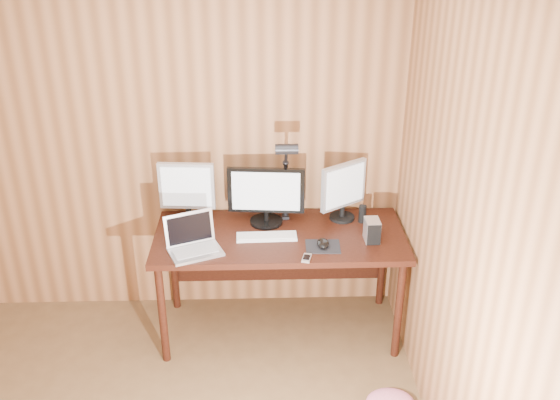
{
  "coord_description": "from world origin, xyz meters",
  "views": [
    {
      "loc": [
        0.82,
        -1.84,
        2.7
      ],
      "look_at": [
        0.93,
        1.58,
        1.02
      ],
      "focal_mm": 40.0,
      "sensor_mm": 36.0,
      "label": 1
    }
  ],
  "objects_px": {
    "phone": "(307,258)",
    "desk_lamp": "(286,170)",
    "laptop": "(193,242)",
    "keyboard": "(267,236)",
    "hard_drive": "(372,230)",
    "speaker": "(362,214)",
    "monitor_center": "(266,195)",
    "monitor_right": "(343,190)",
    "mouse": "(323,243)",
    "monitor_left": "(187,191)",
    "desk": "(279,245)"
  },
  "relations": [
    {
      "from": "phone",
      "to": "desk_lamp",
      "type": "bearing_deg",
      "value": 117.25
    },
    {
      "from": "laptop",
      "to": "keyboard",
      "type": "height_order",
      "value": "laptop"
    },
    {
      "from": "keyboard",
      "to": "hard_drive",
      "type": "xyz_separation_m",
      "value": [
        0.66,
        -0.05,
        0.06
      ]
    },
    {
      "from": "speaker",
      "to": "monitor_center",
      "type": "bearing_deg",
      "value": 179.44
    },
    {
      "from": "phone",
      "to": "speaker",
      "type": "height_order",
      "value": "speaker"
    },
    {
      "from": "hard_drive",
      "to": "speaker",
      "type": "relative_size",
      "value": 1.19
    },
    {
      "from": "monitor_right",
      "to": "keyboard",
      "type": "xyz_separation_m",
      "value": [
        -0.51,
        -0.24,
        -0.2
      ]
    },
    {
      "from": "keyboard",
      "to": "desk_lamp",
      "type": "relative_size",
      "value": 0.62
    },
    {
      "from": "phone",
      "to": "desk_lamp",
      "type": "xyz_separation_m",
      "value": [
        -0.11,
        0.45,
        0.38
      ]
    },
    {
      "from": "monitor_center",
      "to": "mouse",
      "type": "relative_size",
      "value": 4.32
    },
    {
      "from": "monitor_left",
      "to": "laptop",
      "type": "height_order",
      "value": "monitor_left"
    },
    {
      "from": "laptop",
      "to": "phone",
      "type": "height_order",
      "value": "laptop"
    },
    {
      "from": "monitor_center",
      "to": "desk_lamp",
      "type": "height_order",
      "value": "desk_lamp"
    },
    {
      "from": "mouse",
      "to": "desk_lamp",
      "type": "distance_m",
      "value": 0.53
    },
    {
      "from": "monitor_right",
      "to": "phone",
      "type": "xyz_separation_m",
      "value": [
        -0.27,
        -0.51,
        -0.21
      ]
    },
    {
      "from": "desk",
      "to": "desk_lamp",
      "type": "bearing_deg",
      "value": 59.97
    },
    {
      "from": "monitor_left",
      "to": "speaker",
      "type": "relative_size",
      "value": 3.47
    },
    {
      "from": "keyboard",
      "to": "mouse",
      "type": "bearing_deg",
      "value": -21.26
    },
    {
      "from": "monitor_center",
      "to": "phone",
      "type": "bearing_deg",
      "value": -58.23
    },
    {
      "from": "monitor_left",
      "to": "mouse",
      "type": "height_order",
      "value": "monitor_left"
    },
    {
      "from": "monitor_right",
      "to": "laptop",
      "type": "distance_m",
      "value": 1.04
    },
    {
      "from": "mouse",
      "to": "hard_drive",
      "type": "height_order",
      "value": "hard_drive"
    },
    {
      "from": "desk",
      "to": "speaker",
      "type": "bearing_deg",
      "value": 8.44
    },
    {
      "from": "desk",
      "to": "desk_lamp",
      "type": "distance_m",
      "value": 0.51
    },
    {
      "from": "hard_drive",
      "to": "desk_lamp",
      "type": "height_order",
      "value": "desk_lamp"
    },
    {
      "from": "desk",
      "to": "monitor_center",
      "type": "bearing_deg",
      "value": 133.57
    },
    {
      "from": "desk",
      "to": "hard_drive",
      "type": "relative_size",
      "value": 11.29
    },
    {
      "from": "monitor_right",
      "to": "mouse",
      "type": "relative_size",
      "value": 3.45
    },
    {
      "from": "monitor_right",
      "to": "mouse",
      "type": "distance_m",
      "value": 0.44
    },
    {
      "from": "monitor_center",
      "to": "mouse",
      "type": "distance_m",
      "value": 0.51
    },
    {
      "from": "desk",
      "to": "phone",
      "type": "distance_m",
      "value": 0.42
    },
    {
      "from": "desk",
      "to": "phone",
      "type": "xyz_separation_m",
      "value": [
        0.15,
        -0.37,
        0.13
      ]
    },
    {
      "from": "monitor_right",
      "to": "laptop",
      "type": "xyz_separation_m",
      "value": [
        -0.96,
        -0.38,
        -0.16
      ]
    },
    {
      "from": "monitor_right",
      "to": "hard_drive",
      "type": "xyz_separation_m",
      "value": [
        0.15,
        -0.3,
        -0.14
      ]
    },
    {
      "from": "desk",
      "to": "monitor_left",
      "type": "bearing_deg",
      "value": 167.27
    },
    {
      "from": "monitor_left",
      "to": "monitor_right",
      "type": "bearing_deg",
      "value": 4.39
    },
    {
      "from": "desk",
      "to": "mouse",
      "type": "bearing_deg",
      "value": -42.11
    },
    {
      "from": "mouse",
      "to": "phone",
      "type": "relative_size",
      "value": 1.11
    },
    {
      "from": "monitor_center",
      "to": "speaker",
      "type": "xyz_separation_m",
      "value": [
        0.63,
        -0.01,
        -0.14
      ]
    },
    {
      "from": "monitor_center",
      "to": "laptop",
      "type": "height_order",
      "value": "monitor_center"
    },
    {
      "from": "monitor_right",
      "to": "keyboard",
      "type": "bearing_deg",
      "value": 172.22
    },
    {
      "from": "monitor_left",
      "to": "desk_lamp",
      "type": "distance_m",
      "value": 0.67
    },
    {
      "from": "keyboard",
      "to": "desk",
      "type": "bearing_deg",
      "value": 51.75
    },
    {
      "from": "monitor_left",
      "to": "hard_drive",
      "type": "distance_m",
      "value": 1.22
    },
    {
      "from": "monitor_center",
      "to": "mouse",
      "type": "bearing_deg",
      "value": -38.36
    },
    {
      "from": "monitor_center",
      "to": "monitor_left",
      "type": "distance_m",
      "value": 0.52
    },
    {
      "from": "desk",
      "to": "mouse",
      "type": "height_order",
      "value": "mouse"
    },
    {
      "from": "desk",
      "to": "mouse",
      "type": "xyz_separation_m",
      "value": [
        0.26,
        -0.24,
        0.15
      ]
    },
    {
      "from": "keyboard",
      "to": "hard_drive",
      "type": "height_order",
      "value": "hard_drive"
    },
    {
      "from": "desk",
      "to": "keyboard",
      "type": "bearing_deg",
      "value": -126.61
    }
  ]
}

